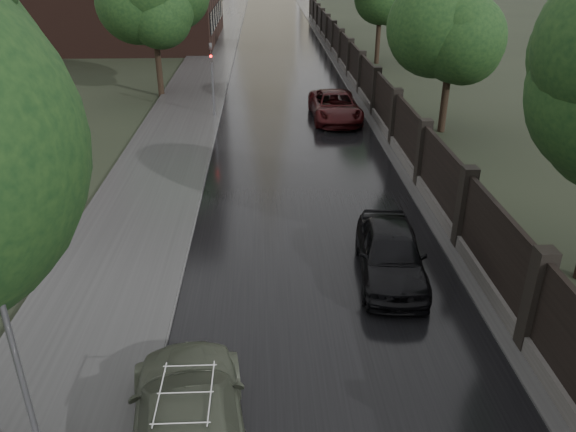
# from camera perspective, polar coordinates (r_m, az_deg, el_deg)

# --- Properties ---
(fence_right) EXTENTS (0.45, 75.72, 2.70)m
(fence_right) POSITION_cam_1_polar(r_m,az_deg,el_deg) (38.71, 6.94, 14.37)
(fence_right) COLOR #383533
(fence_right) RESTS_ON ground
(tree_left_far) EXTENTS (4.25, 4.25, 7.39)m
(tree_left_far) POSITION_cam_1_polar(r_m,az_deg,el_deg) (36.18, -13.55, 19.86)
(tree_left_far) COLOR black
(tree_left_far) RESTS_ON ground
(tree_right_b) EXTENTS (4.08, 4.08, 7.01)m
(tree_right_b) POSITION_cam_1_polar(r_m,az_deg,el_deg) (29.12, 16.44, 17.60)
(tree_right_b) COLOR black
(tree_right_b) RESTS_ON ground
(lamp_post) EXTENTS (0.25, 0.12, 5.11)m
(lamp_post) POSITION_cam_1_polar(r_m,az_deg,el_deg) (9.99, -25.50, -14.40)
(lamp_post) COLOR #59595E
(lamp_post) RESTS_ON ground
(traffic_light) EXTENTS (0.16, 0.32, 4.00)m
(traffic_light) POSITION_cam_1_polar(r_m,az_deg,el_deg) (31.19, -7.72, 14.11)
(traffic_light) COLOR #59595E
(traffic_light) RESTS_ON ground
(volga_sedan) EXTENTS (2.88, 5.58, 1.55)m
(volga_sedan) POSITION_cam_1_polar(r_m,az_deg,el_deg) (11.09, -10.02, -20.35)
(volga_sedan) COLOR #474D3E
(volga_sedan) RESTS_ON ground
(car_right_near) EXTENTS (2.23, 4.68, 1.55)m
(car_right_near) POSITION_cam_1_polar(r_m,az_deg,el_deg) (16.28, 10.39, -3.71)
(car_right_near) COLOR black
(car_right_near) RESTS_ON ground
(car_right_far) EXTENTS (2.61, 5.45, 1.50)m
(car_right_far) POSITION_cam_1_polar(r_m,az_deg,el_deg) (31.01, 4.80, 11.05)
(car_right_far) COLOR black
(car_right_far) RESTS_ON ground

